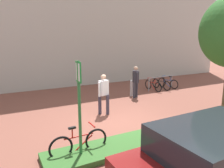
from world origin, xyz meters
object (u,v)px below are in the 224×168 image
parking_sign_post (79,97)px  car_maroon_wagon (219,161)px  person_casual_tan (104,92)px  person_suited_dark (136,80)px  bike_at_sign (79,143)px  bollard_steel (131,88)px  bike_rack_cluster (161,84)px

parking_sign_post → car_maroon_wagon: size_ratio=0.61×
parking_sign_post → car_maroon_wagon: bearing=-52.4°
person_casual_tan → person_suited_dark: 3.14m
person_suited_dark → car_maroon_wagon: person_suited_dark is taller
person_casual_tan → bike_at_sign: bearing=-127.2°
bike_at_sign → bollard_steel: size_ratio=1.87×
bike_rack_cluster → car_maroon_wagon: size_ratio=0.48×
bike_rack_cluster → parking_sign_post: bearing=-143.4°
person_casual_tan → car_maroon_wagon: (-0.07, -5.47, -0.23)m
parking_sign_post → bike_at_sign: (0.03, 0.22, -1.36)m
bike_at_sign → bollard_steel: (4.69, 4.64, 0.10)m
parking_sign_post → bollard_steel: parking_sign_post is taller
person_suited_dark → car_maroon_wagon: bearing=-111.3°
car_maroon_wagon → person_suited_dark: bearing=68.7°
car_maroon_wagon → parking_sign_post: bearing=127.6°
person_casual_tan → person_suited_dark: (2.69, 1.62, 0.00)m
bike_at_sign → car_maroon_wagon: car_maroon_wagon is taller
bike_rack_cluster → person_suited_dark: size_ratio=1.22×
bike_rack_cluster → person_suited_dark: 2.80m
bike_rack_cluster → person_suited_dark: person_suited_dark is taller
bike_rack_cluster → car_maroon_wagon: (-5.33, -8.02, 0.41)m
bike_rack_cluster → person_casual_tan: 5.87m
bollard_steel → bike_at_sign: bearing=-135.3°
bollard_steel → person_suited_dark: person_suited_dark is taller
bike_at_sign → bollard_steel: 6.60m
bike_at_sign → bike_rack_cluster: bearing=35.6°
person_suited_dark → person_casual_tan: bearing=-149.0°
person_casual_tan → person_suited_dark: same height
bollard_steel → parking_sign_post: bearing=-134.2°
parking_sign_post → bike_rack_cluster: 9.21m
bike_rack_cluster → person_suited_dark: (-2.56, -0.92, 0.63)m
parking_sign_post → person_suited_dark: (4.76, 4.51, -0.73)m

